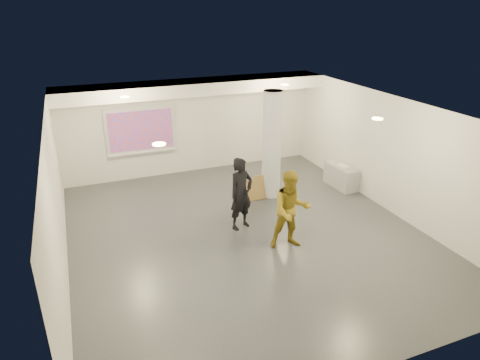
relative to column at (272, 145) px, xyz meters
name	(u,v)px	position (x,y,z in m)	size (l,w,h in m)	color
floor	(246,234)	(-1.50, -1.80, -1.50)	(8.00, 9.00, 0.01)	#33353A
ceiling	(247,111)	(-1.50, -1.80, 1.50)	(8.00, 9.00, 0.01)	silver
wall_back	(192,126)	(-1.50, 2.70, 0.00)	(8.00, 0.01, 3.00)	silver
wall_front	(374,293)	(-1.50, -6.30, 0.00)	(8.00, 0.01, 3.00)	silver
wall_left	(56,205)	(-5.50, -1.80, 0.00)	(0.01, 9.00, 3.00)	silver
wall_right	(390,154)	(2.50, -1.80, 0.00)	(0.01, 9.00, 3.00)	silver
soffit_band	(195,87)	(-1.50, 2.15, 1.32)	(8.00, 1.10, 0.36)	white
downlight_nw	(125,97)	(-3.70, 0.70, 1.48)	(0.22, 0.22, 0.02)	#FEE281
downlight_ne	(285,85)	(0.70, 0.70, 1.48)	(0.22, 0.22, 0.02)	#FEE281
downlight_sw	(159,144)	(-3.70, -3.30, 1.48)	(0.22, 0.22, 0.02)	#FEE281
downlight_se	(377,119)	(0.70, -3.30, 1.48)	(0.22, 0.22, 0.02)	#FEE281
column	(272,145)	(0.00, 0.00, 0.00)	(0.52, 0.52, 3.00)	silver
projection_screen	(141,131)	(-3.10, 2.65, 0.03)	(2.10, 0.13, 1.42)	silver
credenza	(341,176)	(2.22, -0.23, -1.17)	(0.47, 1.14, 0.66)	#929496
papers_stack	(343,166)	(2.23, -0.26, -0.83)	(0.28, 0.36, 0.02)	silver
cardboard_back	(264,186)	(-0.23, -0.07, -1.17)	(0.61, 0.06, 0.67)	olive
cardboard_front	(255,190)	(-0.54, -0.10, -1.20)	(0.54, 0.05, 0.60)	olive
woman	(241,194)	(-1.48, -1.43, -0.60)	(0.65, 0.43, 1.80)	black
man	(291,210)	(-0.79, -2.65, -0.59)	(0.89, 0.69, 1.82)	olive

